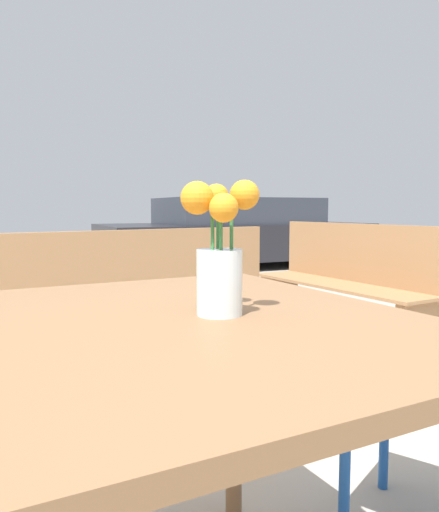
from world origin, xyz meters
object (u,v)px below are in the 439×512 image
Objects in this scene: bench_middle at (345,282)px; parked_car at (237,233)px; bench_near at (113,306)px; table_front at (196,369)px; flower_vase at (220,258)px.

bench_middle is 0.32× the size of parked_car.
bench_near is 0.39× the size of parked_car.
table_front is 0.22m from flower_vase.
table_front is 4.09× the size of flower_vase.
table_front is 0.59× the size of bench_near.
flower_vase is 0.06× the size of parked_car.
parked_car is at bearing 58.23° from bench_near.
bench_middle is (1.82, 1.88, -0.20)m from table_front.
bench_middle is at bearing -107.07° from parked_car.
parked_car is (3.22, 6.62, -0.32)m from flower_vase.
flower_vase is 0.18× the size of bench_middle.
parked_car reaches higher than bench_near.
bench_near and bench_middle have the same top height.
bench_near is (0.17, 1.60, -0.18)m from table_front.
bench_middle is 4.95m from parked_car.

